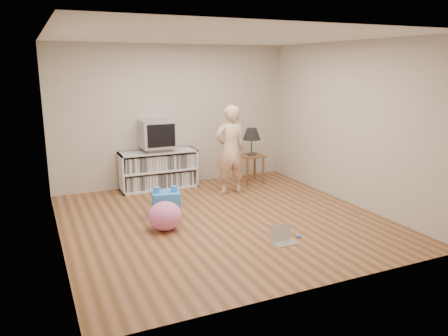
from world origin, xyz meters
TOP-DOWN VIEW (x-y plane):
  - ground at (0.00, 0.00)m, footprint 4.50×4.50m
  - walls at (0.00, 0.00)m, footprint 4.52×4.52m
  - ceiling at (0.00, 0.00)m, footprint 4.50×4.50m
  - media_unit at (-0.38, 2.04)m, footprint 1.40×0.45m
  - dvd_deck at (-0.38, 2.02)m, footprint 0.45×0.35m
  - crt_tv at (-0.38, 2.02)m, footprint 0.60×0.53m
  - side_table at (1.35, 1.65)m, footprint 0.42×0.42m
  - table_lamp at (1.35, 1.65)m, footprint 0.34×0.34m
  - person at (0.68, 1.19)m, footprint 0.59×0.40m
  - laptop at (0.37, -1.08)m, footprint 0.32×0.26m
  - playing_cards at (0.65, -1.02)m, footprint 0.10×0.11m
  - plush_blue at (-0.72, 0.46)m, footprint 0.46×0.40m
  - plush_pink at (-0.89, -0.04)m, footprint 0.59×0.59m

SIDE VIEW (x-z plane):
  - ground at x=0.00m, z-range 0.00..0.00m
  - playing_cards at x=0.65m, z-range 0.00..0.02m
  - laptop at x=0.37m, z-range -0.05..0.16m
  - plush_pink at x=-0.89m, z-range 0.00..0.40m
  - plush_blue at x=-0.72m, z-range -0.04..0.44m
  - media_unit at x=-0.38m, z-range 0.00..0.70m
  - side_table at x=1.35m, z-range 0.14..0.69m
  - dvd_deck at x=-0.38m, z-range 0.70..0.77m
  - person at x=0.68m, z-range 0.00..1.57m
  - table_lamp at x=1.35m, z-range 0.68..1.20m
  - crt_tv at x=-0.38m, z-range 0.77..1.27m
  - walls at x=0.00m, z-range 0.00..2.60m
  - ceiling at x=0.00m, z-range 2.60..2.60m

